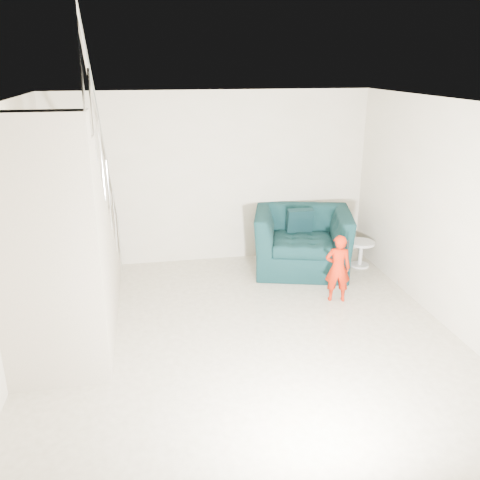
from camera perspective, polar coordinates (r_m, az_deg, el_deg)
name	(u,v)px	position (r m, az deg, el deg)	size (l,w,h in m)	color
floor	(246,343)	(6.03, 0.72, -11.52)	(5.50, 5.50, 0.00)	gray
ceiling	(248,104)	(5.18, 0.85, 15.01)	(5.50, 5.50, 0.00)	silver
back_wall	(213,179)	(8.07, -3.10, 6.90)	(5.00, 5.00, 0.00)	#B6AD94
front_wall	(342,385)	(3.08, 11.34, -15.67)	(5.00, 5.00, 0.00)	#B6AD94
right_wall	(458,221)	(6.42, 23.25, 1.99)	(5.50, 5.50, 0.00)	#B6AD94
armchair	(302,240)	(7.94, 6.98, -0.03)	(1.45, 1.27, 0.94)	black
toddler	(338,268)	(6.96, 10.92, -3.13)	(0.34, 0.23, 0.94)	#981C04
side_table	(361,250)	(8.27, 13.42, -1.05)	(0.42, 0.42, 0.42)	silver
staircase	(65,262)	(6.09, -19.10, -2.38)	(1.02, 3.03, 3.62)	#ADA089
cushion	(300,221)	(8.08, 6.71, 2.16)	(0.41, 0.12, 0.39)	black
throw	(263,236)	(7.73, 2.62, 0.50)	(0.05, 0.50, 0.56)	black
phone	(348,244)	(6.85, 12.06, -0.46)	(0.02, 0.05, 0.10)	black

